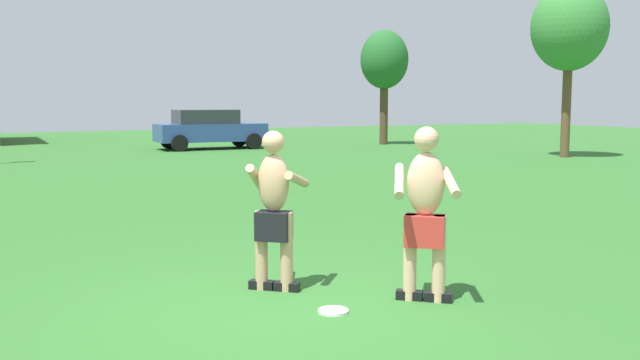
{
  "coord_description": "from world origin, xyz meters",
  "views": [
    {
      "loc": [
        -2.47,
        -5.82,
        1.96
      ],
      "look_at": [
        0.81,
        0.79,
        1.11
      ],
      "focal_mm": 38.93,
      "sensor_mm": 36.0,
      "label": 1
    }
  ],
  "objects_px": {
    "car_blue_mid_lot": "(209,129)",
    "tree_right_field": "(569,29)",
    "frisbee": "(333,311)",
    "player_in_red": "(425,210)",
    "player_near": "(274,207)",
    "tree_behind_players": "(384,61)"
  },
  "relations": [
    {
      "from": "car_blue_mid_lot",
      "to": "tree_right_field",
      "type": "bearing_deg",
      "value": -43.98
    },
    {
      "from": "car_blue_mid_lot",
      "to": "frisbee",
      "type": "bearing_deg",
      "value": -104.45
    },
    {
      "from": "player_in_red",
      "to": "car_blue_mid_lot",
      "type": "xyz_separation_m",
      "value": [
        4.57,
        21.54,
        -0.08
      ]
    },
    {
      "from": "player_near",
      "to": "frisbee",
      "type": "height_order",
      "value": "player_near"
    },
    {
      "from": "tree_right_field",
      "to": "frisbee",
      "type": "bearing_deg",
      "value": -141.68
    },
    {
      "from": "player_in_red",
      "to": "tree_behind_players",
      "type": "xyz_separation_m",
      "value": [
        12.42,
        20.95,
        2.76
      ]
    },
    {
      "from": "car_blue_mid_lot",
      "to": "tree_behind_players",
      "type": "height_order",
      "value": "tree_behind_players"
    },
    {
      "from": "tree_right_field",
      "to": "tree_behind_players",
      "type": "height_order",
      "value": "tree_right_field"
    },
    {
      "from": "car_blue_mid_lot",
      "to": "player_near",
      "type": "bearing_deg",
      "value": -105.59
    },
    {
      "from": "player_near",
      "to": "tree_behind_players",
      "type": "relative_size",
      "value": 0.33
    },
    {
      "from": "tree_right_field",
      "to": "player_in_red",
      "type": "bearing_deg",
      "value": -139.7
    },
    {
      "from": "player_near",
      "to": "car_blue_mid_lot",
      "type": "distance_m",
      "value": 21.3
    },
    {
      "from": "player_in_red",
      "to": "player_near",
      "type": "bearing_deg",
      "value": 138.68
    },
    {
      "from": "tree_behind_players",
      "to": "tree_right_field",
      "type": "bearing_deg",
      "value": -77.91
    },
    {
      "from": "player_near",
      "to": "tree_right_field",
      "type": "height_order",
      "value": "tree_right_field"
    },
    {
      "from": "frisbee",
      "to": "tree_behind_players",
      "type": "height_order",
      "value": "tree_behind_players"
    },
    {
      "from": "car_blue_mid_lot",
      "to": "player_in_red",
      "type": "bearing_deg",
      "value": -101.97
    },
    {
      "from": "tree_right_field",
      "to": "tree_behind_players",
      "type": "bearing_deg",
      "value": 102.09
    },
    {
      "from": "tree_right_field",
      "to": "car_blue_mid_lot",
      "type": "bearing_deg",
      "value": 136.02
    },
    {
      "from": "player_near",
      "to": "player_in_red",
      "type": "height_order",
      "value": "player_in_red"
    },
    {
      "from": "player_near",
      "to": "player_in_red",
      "type": "xyz_separation_m",
      "value": [
        1.16,
        -1.02,
        0.04
      ]
    },
    {
      "from": "player_in_red",
      "to": "car_blue_mid_lot",
      "type": "height_order",
      "value": "player_in_red"
    }
  ]
}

